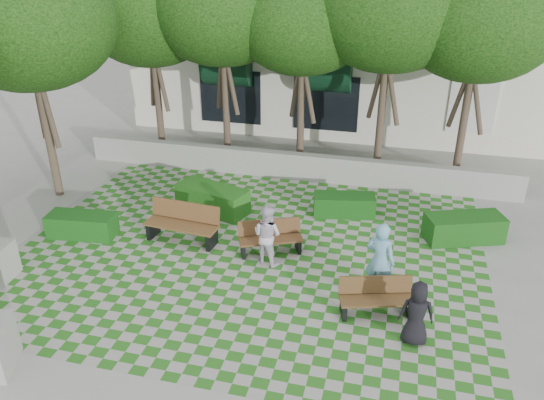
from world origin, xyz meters
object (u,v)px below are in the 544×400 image
(person_dark, at_px, (417,313))
(person_white, at_px, (267,235))
(hedge_midright, at_px, (344,205))
(person_blue, at_px, (380,261))
(hedge_east, at_px, (464,228))
(bench_mid, at_px, (270,238))
(bench_west, at_px, (183,224))
(bench_east, at_px, (376,298))
(hedge_west, at_px, (82,225))
(hedge_midleft, at_px, (212,199))

(person_dark, height_order, person_white, person_white)
(hedge_midright, bearing_deg, person_blue, -71.99)
(hedge_east, relative_size, person_white, 1.31)
(hedge_east, height_order, person_blue, person_blue)
(hedge_east, distance_m, person_white, 5.48)
(bench_mid, bearing_deg, bench_west, 156.07)
(bench_east, distance_m, person_dark, 1.15)
(hedge_midright, xyz_separation_m, hedge_west, (-6.87, -3.07, 0.01))
(bench_east, distance_m, hedge_midright, 4.73)
(bench_east, xyz_separation_m, person_white, (-2.83, 1.43, 0.38))
(person_dark, bearing_deg, bench_west, -27.84)
(bench_mid, distance_m, person_white, 0.63)
(bench_mid, distance_m, hedge_midright, 3.07)
(hedge_west, xyz_separation_m, person_blue, (8.13, -0.83, 0.62))
(hedge_midleft, distance_m, hedge_west, 3.79)
(hedge_midright, bearing_deg, person_white, -116.38)
(hedge_midleft, bearing_deg, hedge_west, -141.71)
(hedge_east, xyz_separation_m, person_blue, (-2.09, -3.19, 0.58))
(hedge_midright, height_order, hedge_west, hedge_west)
(person_blue, bearing_deg, bench_west, 7.77)
(person_blue, xyz_separation_m, person_dark, (0.84, -1.40, -0.24))
(bench_east, xyz_separation_m, bench_west, (-5.33, 1.93, 0.10))
(hedge_midright, height_order, person_white, person_white)
(hedge_midleft, height_order, hedge_west, hedge_midleft)
(bench_west, xyz_separation_m, hedge_midleft, (0.15, 1.89, -0.12))
(hedge_midright, xyz_separation_m, person_white, (-1.55, -3.12, 0.47))
(hedge_east, bearing_deg, person_dark, -105.24)
(bench_east, distance_m, bench_mid, 3.47)
(hedge_midright, bearing_deg, bench_west, -147.13)
(bench_east, bearing_deg, hedge_west, 153.15)
(person_blue, distance_m, person_white, 2.92)
(person_dark, bearing_deg, bench_mid, -40.18)
(bench_mid, height_order, person_dark, person_dark)
(bench_west, relative_size, person_dark, 1.45)
(bench_east, distance_m, person_blue, 0.85)
(hedge_midleft, height_order, person_dark, person_dark)
(person_dark, bearing_deg, hedge_midright, -72.64)
(hedge_midleft, bearing_deg, bench_west, -94.63)
(hedge_midleft, xyz_separation_m, person_dark, (6.00, -4.57, 0.32))
(person_white, bearing_deg, hedge_midleft, -26.08)
(hedge_midleft, bearing_deg, bench_east, -36.47)
(hedge_midright, relative_size, person_white, 1.14)
(hedge_midleft, distance_m, person_blue, 6.09)
(bench_mid, distance_m, hedge_west, 5.29)
(hedge_west, height_order, person_dark, person_dark)
(person_white, bearing_deg, bench_west, 8.13)
(hedge_midleft, xyz_separation_m, person_white, (2.35, -2.40, 0.40))
(hedge_east, bearing_deg, person_white, -153.77)
(hedge_east, xyz_separation_m, person_white, (-4.90, -2.42, 0.43))
(bench_west, xyz_separation_m, person_dark, (6.16, -2.68, 0.20))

